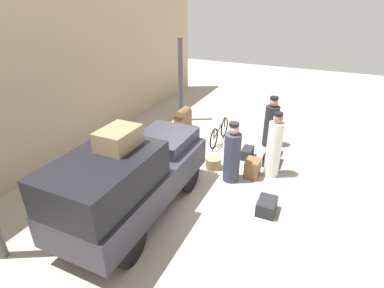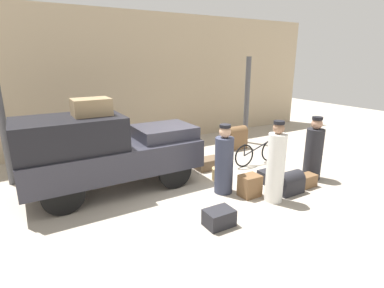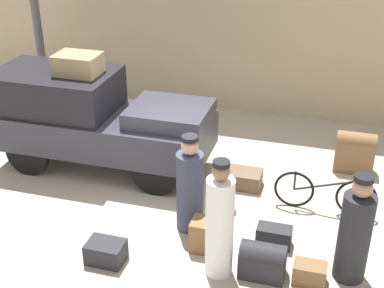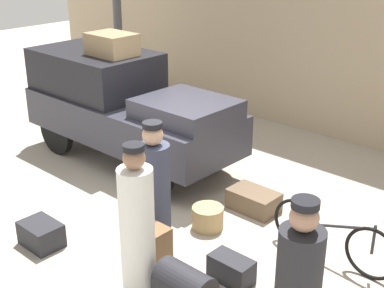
# 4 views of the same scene
# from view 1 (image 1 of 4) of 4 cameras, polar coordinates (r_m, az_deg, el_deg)

# --- Properties ---
(ground_plane) EXTENTS (30.00, 30.00, 0.00)m
(ground_plane) POSITION_cam_1_polar(r_m,az_deg,el_deg) (7.85, 0.73, -7.08)
(ground_plane) COLOR #A89E8E
(station_building_facade) EXTENTS (16.00, 0.15, 4.50)m
(station_building_facade) POSITION_cam_1_polar(r_m,az_deg,el_deg) (9.23, -23.48, 11.25)
(station_building_facade) COLOR tan
(station_building_facade) RESTS_ON ground
(canopy_pillar_right) EXTENTS (0.18, 0.18, 3.04)m
(canopy_pillar_right) POSITION_cam_1_polar(r_m,az_deg,el_deg) (11.19, -2.19, 11.89)
(canopy_pillar_right) COLOR #4C4C51
(canopy_pillar_right) RESTS_ON ground
(truck) EXTENTS (3.99, 1.56, 1.81)m
(truck) POSITION_cam_1_polar(r_m,az_deg,el_deg) (6.27, -11.73, -6.38)
(truck) COLOR black
(truck) RESTS_ON ground
(bicycle) EXTENTS (1.66, 0.04, 0.70)m
(bicycle) POSITION_cam_1_polar(r_m,az_deg,el_deg) (9.77, 5.22, 2.22)
(bicycle) COLOR black
(bicycle) RESTS_ON ground
(wicker_basket) EXTENTS (0.43, 0.43, 0.31)m
(wicker_basket) POSITION_cam_1_polar(r_m,az_deg,el_deg) (8.37, 4.06, -3.60)
(wicker_basket) COLOR tan
(wicker_basket) RESTS_ON ground
(porter_standing_middle) EXTENTS (0.38, 0.38, 1.78)m
(porter_standing_middle) POSITION_cam_1_polar(r_m,az_deg,el_deg) (8.01, 15.34, -0.67)
(porter_standing_middle) COLOR white
(porter_standing_middle) RESTS_ON ground
(porter_carrying_trunk) EXTENTS (0.43, 0.43, 1.62)m
(porter_carrying_trunk) POSITION_cam_1_polar(r_m,az_deg,el_deg) (9.69, 14.82, 3.67)
(porter_carrying_trunk) COLOR #232328
(porter_carrying_trunk) RESTS_ON ground
(porter_lifting_near_truck) EXTENTS (0.42, 0.42, 1.61)m
(porter_lifting_near_truck) POSITION_cam_1_polar(r_m,az_deg,el_deg) (7.62, 7.64, -2.13)
(porter_lifting_near_truck) COLOR #33384C
(porter_lifting_near_truck) RESTS_ON ground
(trunk_wicker_pale) EXTENTS (0.71, 0.45, 0.29)m
(trunk_wicker_pale) POSITION_cam_1_polar(r_m,az_deg,el_deg) (8.78, -0.61, -2.05)
(trunk_wicker_pale) COLOR brown
(trunk_wicker_pale) RESTS_ON ground
(trunk_barrel_dark) EXTENTS (0.71, 0.37, 0.78)m
(trunk_barrel_dark) POSITION_cam_1_polar(r_m,az_deg,el_deg) (10.67, -1.74, 4.87)
(trunk_barrel_dark) COLOR brown
(trunk_barrel_dark) RESTS_ON ground
(trunk_large_brown) EXTENTS (0.54, 0.39, 0.32)m
(trunk_large_brown) POSITION_cam_1_polar(r_m,az_deg,el_deg) (6.96, 14.03, -11.41)
(trunk_large_brown) COLOR #232328
(trunk_large_brown) RESTS_ON ground
(suitcase_small_leather) EXTENTS (0.52, 0.29, 0.30)m
(suitcase_small_leather) POSITION_cam_1_polar(r_m,az_deg,el_deg) (9.01, 10.47, -1.68)
(suitcase_small_leather) COLOR #232328
(suitcase_small_leather) RESTS_ON ground
(trunk_umber_medium) EXTENTS (0.63, 0.40, 0.51)m
(trunk_umber_medium) POSITION_cam_1_polar(r_m,az_deg,el_deg) (8.81, 14.95, -2.21)
(trunk_umber_medium) COLOR #232328
(trunk_umber_medium) RESTS_ON ground
(suitcase_tan_flat) EXTENTS (0.45, 0.29, 0.30)m
(suitcase_tan_flat) POSITION_cam_1_polar(r_m,az_deg,el_deg) (9.42, 15.47, -0.95)
(suitcase_tan_flat) COLOR brown
(suitcase_tan_flat) RESTS_ON ground
(suitcase_black_upright) EXTENTS (0.45, 0.36, 0.49)m
(suitcase_black_upright) POSITION_cam_1_polar(r_m,az_deg,el_deg) (8.09, 11.43, -4.54)
(suitcase_black_upright) COLOR brown
(suitcase_black_upright) RESTS_ON ground
(trunk_on_truck_roof) EXTENTS (0.78, 0.59, 0.36)m
(trunk_on_truck_roof) POSITION_cam_1_polar(r_m,az_deg,el_deg) (5.66, -13.83, 1.11)
(trunk_on_truck_roof) COLOR #937A56
(trunk_on_truck_roof) RESTS_ON truck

